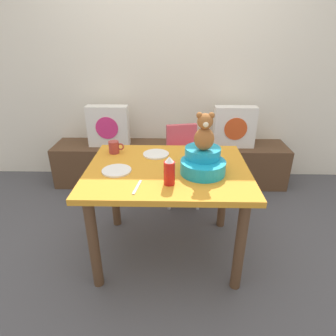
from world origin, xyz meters
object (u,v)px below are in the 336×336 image
Objects in this scene: dining_table at (168,182)px; cell_phone at (192,157)px; infant_seat_teal at (203,162)px; dinner_plate_far at (156,154)px; pillow_floral_right at (234,127)px; ketchup_bottle at (169,171)px; book_stack at (179,143)px; teddy_bear at (204,133)px; dinner_plate_near at (117,171)px; highchair at (184,155)px; coffee_mug at (114,147)px; pillow_floral_left at (108,126)px.

cell_phone is (0.18, 0.19, 0.12)m from dining_table.
dinner_plate_far is at bearing 138.80° from infant_seat_teal.
ketchup_bottle is at bearing -115.69° from pillow_floral_right.
ketchup_bottle is at bearing -86.19° from dining_table.
book_stack is 0.80× the size of teddy_bear.
highchair is at bearing 59.23° from dinner_plate_near.
dining_table is 7.83× the size of cell_phone.
dining_table is 5.64× the size of dinner_plate_near.
pillow_floral_right is at bearing -2.00° from book_stack.
coffee_mug reaches higher than cell_phone.
cell_phone is (0.04, -0.56, 0.22)m from highchair.
dinner_plate_far is (0.58, -0.94, 0.07)m from pillow_floral_left.
infant_seat_teal is at bearing -83.37° from highchair.
book_stack is 1.47m from ketchup_bottle.
book_stack is 1.08× the size of ketchup_bottle.
teddy_bear reaches higher than ketchup_bottle.
book_stack is 1.30m from infant_seat_teal.
pillow_floral_right is at bearing 59.39° from dining_table.
teddy_bear reaches higher than highchair.
pillow_floral_right is at bearing 49.98° from dinner_plate_near.
teddy_bear is at bearing 139.78° from cell_phone.
dining_table is 0.77m from highchair.
infant_seat_teal reaches higher than dining_table.
highchair is (-0.55, -0.42, -0.16)m from pillow_floral_right.
coffee_mug is (0.25, -0.90, 0.11)m from pillow_floral_left.
cell_phone is (-0.06, 0.25, -0.27)m from teddy_bear.
pillow_floral_left is at bearing 104.86° from dinner_plate_near.
ketchup_bottle is 0.46m from cell_phone.
teddy_bear is at bearing -90.00° from infant_seat_teal.
dining_table is at bearing 165.64° from infant_seat_teal.
cell_phone is at bearing 69.25° from ketchup_bottle.
highchair is 0.60m from cell_phone.
infant_seat_teal is at bearing -14.36° from dining_table.
ketchup_bottle reaches higher than coffee_mug.
dinner_plate_near is (0.33, -1.23, 0.07)m from pillow_floral_left.
book_stack is at bearing 96.54° from infant_seat_teal.
pillow_floral_right is 3.67× the size of coffee_mug.
highchair is at bearing 96.63° from infant_seat_teal.
dinner_plate_near and dinner_plate_far have the same top height.
pillow_floral_right is at bearing 64.31° from ketchup_bottle.
pillow_floral_left reaches higher than coffee_mug.
pillow_floral_left is at bearing 180.00° from pillow_floral_right.
pillow_floral_right is at bearing 69.68° from teddy_bear.
highchair is 0.96m from teddy_bear.
coffee_mug is at bearing 148.02° from dining_table.
cell_phone is at bearing -117.73° from pillow_floral_right.
coffee_mug is at bearing -119.16° from book_stack.
dining_table is 4.51× the size of teddy_bear.
dinner_plate_far is (-0.10, 0.23, 0.12)m from dining_table.
dining_table is at bearing 93.81° from ketchup_bottle.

